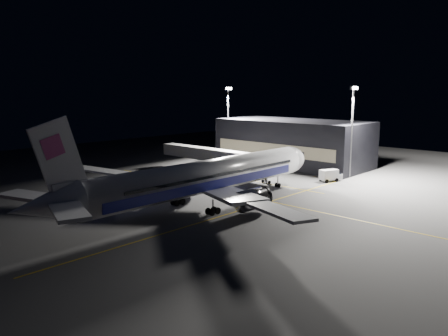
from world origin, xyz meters
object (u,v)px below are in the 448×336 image
at_px(floodlight_mast_south, 352,124).
at_px(safety_cone_c, 159,200).
at_px(safety_cone_a, 148,197).
at_px(service_truck, 331,175).
at_px(safety_cone_b, 174,188).
at_px(jet_bridge, 220,156).
at_px(airliner, 203,178).
at_px(baggage_tug, 116,188).
at_px(floodlight_mast_north, 228,117).

relative_size(floodlight_mast_south, safety_cone_c, 35.25).
bearing_deg(safety_cone_a, safety_cone_c, -93.73).
relative_size(service_truck, safety_cone_a, 10.32).
height_order(safety_cone_b, safety_cone_c, safety_cone_b).
distance_m(jet_bridge, floodlight_mast_south, 31.05).
distance_m(airliner, floodlight_mast_south, 42.13).
height_order(airliner, baggage_tug, airliner).
relative_size(baggage_tug, safety_cone_c, 5.15).
distance_m(airliner, floodlight_mast_north, 52.56).
bearing_deg(service_truck, floodlight_mast_north, 98.98).
height_order(jet_bridge, floodlight_mast_north, floodlight_mast_north).
distance_m(safety_cone_a, safety_cone_c, 3.43).
bearing_deg(safety_cone_b, jet_bridge, 12.97).
bearing_deg(safety_cone_c, baggage_tug, 94.27).
distance_m(jet_bridge, floodlight_mast_north, 24.06).
bearing_deg(safety_cone_a, baggage_tug, 97.30).
bearing_deg(safety_cone_a, service_truck, -24.19).
relative_size(airliner, service_truck, 11.05).
xyz_separation_m(jet_bridge, safety_cone_a, (-25.81, -6.33, -4.31)).
height_order(service_truck, safety_cone_a, service_truck).
bearing_deg(baggage_tug, airliner, -71.47).
height_order(jet_bridge, service_truck, jet_bridge).
height_order(floodlight_mast_south, safety_cone_a, floodlight_mast_south).
relative_size(floodlight_mast_north, safety_cone_c, 35.25).
bearing_deg(baggage_tug, floodlight_mast_north, 22.01).
bearing_deg(baggage_tug, safety_cone_a, -74.80).
bearing_deg(airliner, floodlight_mast_south, -8.33).
height_order(safety_cone_a, safety_cone_b, safety_cone_b).
bearing_deg(service_truck, jet_bridge, 135.43).
distance_m(floodlight_mast_north, safety_cone_b, 41.68).
bearing_deg(floodlight_mast_south, service_truck, 170.84).
bearing_deg(floodlight_mast_south, jet_bridge, 126.79).
height_order(floodlight_mast_north, service_truck, floodlight_mast_north).
xyz_separation_m(airliner, baggage_tug, (-3.88, 20.68, -4.24)).
distance_m(airliner, service_truck, 34.90).
distance_m(airliner, safety_cone_a, 13.00).
relative_size(airliner, safety_cone_a, 114.12).
bearing_deg(floodlight_mast_north, safety_cone_c, -151.72).
xyz_separation_m(service_truck, baggage_tug, (-38.23, 25.61, -0.50)).
relative_size(floodlight_mast_north, safety_cone_a, 38.42).
distance_m(airliner, safety_cone_c, 10.07).
bearing_deg(safety_cone_c, jet_bridge, 20.55).
bearing_deg(floodlight_mast_south, safety_cone_b, 150.67).
bearing_deg(jet_bridge, airliner, -141.96).
bearing_deg(service_truck, safety_cone_a, 175.12).
xyz_separation_m(safety_cone_a, safety_cone_b, (8.20, 2.27, 0.03)).
bearing_deg(floodlight_mast_south, airliner, 171.67).
distance_m(floodlight_mast_north, safety_cone_c, 51.44).
height_order(jet_bridge, safety_cone_c, jet_bridge).
xyz_separation_m(floodlight_mast_north, service_truck, (-6.73, -36.92, -10.95)).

